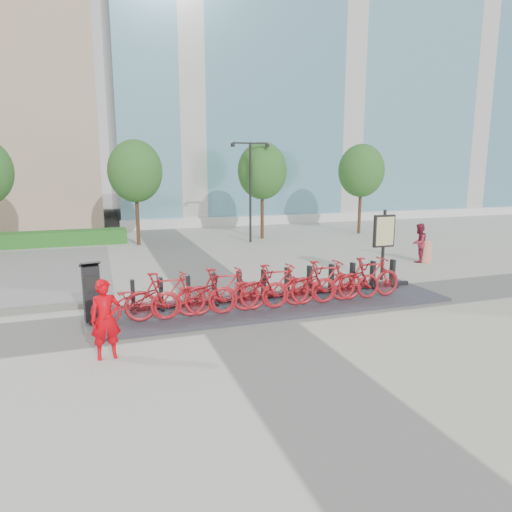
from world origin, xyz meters
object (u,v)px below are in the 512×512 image
object	(u,v)px
construction_barrel	(426,251)
bike_0	(136,301)
kiosk	(92,292)
pedestrian	(419,243)
map_sign	(384,234)
worker_red	(106,319)

from	to	relation	value
construction_barrel	bike_0	bearing A→B (deg)	-161.43
kiosk	bike_0	bearing A→B (deg)	-34.66
bike_0	construction_barrel	world-z (taller)	bike_0
bike_0	pedestrian	size ratio (longest dim) A/B	1.31
map_sign	worker_red	bearing A→B (deg)	-157.63
worker_red	map_sign	bearing A→B (deg)	17.18
bike_0	worker_red	bearing A→B (deg)	158.34
construction_barrel	map_sign	distance (m)	4.10
pedestrian	construction_barrel	world-z (taller)	pedestrian
bike_0	pedestrian	distance (m)	12.11
kiosk	construction_barrel	xyz separation A→B (m)	(12.67, 3.44, -0.35)
worker_red	pedestrian	bearing A→B (deg)	20.25
map_sign	construction_barrel	bearing A→B (deg)	29.80
worker_red	construction_barrel	xyz separation A→B (m)	(12.40, 5.72, -0.36)
pedestrian	map_sign	xyz separation A→B (m)	(-3.14, -2.09, 0.79)
worker_red	map_sign	xyz separation A→B (m)	(8.98, 3.74, 0.77)
kiosk	pedestrian	size ratio (longest dim) A/B	0.95
construction_barrel	kiosk	bearing A→B (deg)	-164.81
pedestrian	map_sign	size ratio (longest dim) A/B	0.66
pedestrian	map_sign	bearing A→B (deg)	6.23
bike_0	map_sign	xyz separation A→B (m)	(8.27, 1.95, 0.96)
kiosk	pedestrian	world-z (taller)	kiosk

